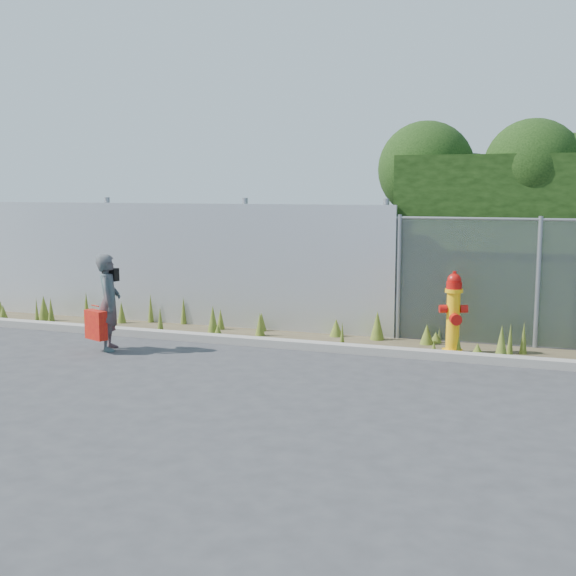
{
  "coord_description": "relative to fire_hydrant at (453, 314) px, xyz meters",
  "views": [
    {
      "loc": [
        3.2,
        -8.6,
        2.48
      ],
      "look_at": [
        -0.3,
        1.4,
        1.0
      ],
      "focal_mm": 45.0,
      "sensor_mm": 36.0,
      "label": 1
    }
  ],
  "objects": [
    {
      "name": "black_shoulder_bag",
      "position": [
        -5.03,
        -1.36,
        0.55
      ],
      "size": [
        0.26,
        0.11,
        0.2
      ],
      "rotation": [
        0.0,
        0.0,
        -0.2
      ],
      "color": "black"
    },
    {
      "name": "red_tote_bag",
      "position": [
        -5.11,
        -1.68,
        -0.19
      ],
      "size": [
        0.4,
        0.15,
        0.52
      ],
      "rotation": [
        0.0,
        0.0,
        -0.4
      ],
      "color": "#A1090F"
    },
    {
      "name": "corrugated_fence",
      "position": [
        -5.27,
        0.78,
        0.5
      ],
      "size": [
        8.5,
        0.21,
        2.3
      ],
      "color": "silver",
      "rests_on": "ground"
    },
    {
      "name": "fire_hydrant",
      "position": [
        0.0,
        0.0,
        0.0
      ],
      "size": [
        0.42,
        0.37,
        1.25
      ],
      "rotation": [
        0.0,
        0.0,
        0.35
      ],
      "color": "#FFB50D",
      "rests_on": "ground"
    },
    {
      "name": "curb",
      "position": [
        -2.03,
        -0.43,
        -0.55
      ],
      "size": [
        16.0,
        0.22,
        0.12
      ],
      "primitive_type": "cube",
      "color": "gray",
      "rests_on": "ground"
    },
    {
      "name": "woman",
      "position": [
        -5.0,
        -1.48,
        0.13
      ],
      "size": [
        0.54,
        0.64,
        1.48
      ],
      "primitive_type": "imported",
      "rotation": [
        0.0,
        0.0,
        1.99
      ],
      "color": "#0F6464",
      "rests_on": "ground"
    },
    {
      "name": "ground",
      "position": [
        -2.03,
        -2.23,
        -0.61
      ],
      "size": [
        80.0,
        80.0,
        0.0
      ],
      "primitive_type": "plane",
      "color": "#323234",
      "rests_on": "ground"
    },
    {
      "name": "weed_strip",
      "position": [
        -1.71,
        0.21,
        -0.47
      ],
      "size": [
        16.0,
        1.28,
        0.54
      ],
      "color": "#473C28",
      "rests_on": "ground"
    }
  ]
}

